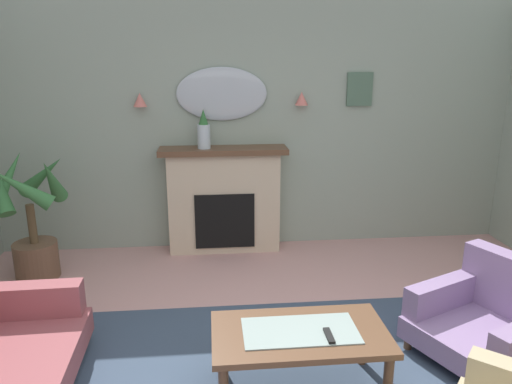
{
  "coord_description": "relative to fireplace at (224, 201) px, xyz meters",
  "views": [
    {
      "loc": [
        -0.53,
        -2.34,
        2.08
      ],
      "look_at": [
        -0.14,
        1.68,
        0.95
      ],
      "focal_mm": 33.74,
      "sensor_mm": 36.0,
      "label": 1
    }
  ],
  "objects": [
    {
      "name": "tv_remote",
      "position": [
        0.55,
        -2.53,
        -0.12
      ],
      "size": [
        0.04,
        0.16,
        0.02
      ],
      "primitive_type": "cube",
      "color": "black",
      "rests_on": "coffee_table"
    },
    {
      "name": "framed_picture",
      "position": [
        1.5,
        0.15,
        1.18
      ],
      "size": [
        0.28,
        0.03,
        0.36
      ],
      "primitive_type": "cube",
      "color": "#4C6B56"
    },
    {
      "name": "wall_back",
      "position": [
        0.39,
        0.22,
        0.84
      ],
      "size": [
        6.68,
        0.1,
        2.82
      ],
      "primitive_type": "cube",
      "color": "#93A393",
      "rests_on": "ground"
    },
    {
      "name": "armchair_in_corner",
      "position": [
        1.81,
        -2.2,
        -0.27
      ],
      "size": [
        1.08,
        1.07,
        0.71
      ],
      "color": "gray",
      "rests_on": "ground"
    },
    {
      "name": "wall_sconce_left",
      "position": [
        -0.85,
        0.09,
        1.09
      ],
      "size": [
        0.14,
        0.14,
        0.14
      ],
      "primitive_type": "cone",
      "color": "#D17066"
    },
    {
      "name": "coffee_table",
      "position": [
        0.39,
        -2.44,
        -0.19
      ],
      "size": [
        1.1,
        0.6,
        0.45
      ],
      "color": "brown",
      "rests_on": "ground"
    },
    {
      "name": "potted_plant_corner_palm",
      "position": [
        -1.86,
        -0.53,
        0.03
      ],
      "size": [
        0.74,
        0.74,
        1.26
      ],
      "color": "brown",
      "rests_on": "ground"
    },
    {
      "name": "wall_sconce_right",
      "position": [
        0.85,
        0.09,
        1.09
      ],
      "size": [
        0.14,
        0.14,
        0.14
      ],
      "primitive_type": "cone",
      "color": "#D17066"
    },
    {
      "name": "fireplace",
      "position": [
        0.0,
        0.0,
        0.0
      ],
      "size": [
        1.36,
        0.36,
        1.16
      ],
      "color": "beige",
      "rests_on": "ground"
    },
    {
      "name": "mantel_vase_left",
      "position": [
        -0.2,
        -0.03,
        0.77
      ],
      "size": [
        0.14,
        0.14,
        0.41
      ],
      "color": "silver",
      "rests_on": "fireplace"
    },
    {
      "name": "wall_mirror",
      "position": [
        0.0,
        0.14,
        1.14
      ],
      "size": [
        0.96,
        0.06,
        0.56
      ],
      "primitive_type": "ellipsoid",
      "color": "#B2BCC6"
    }
  ]
}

